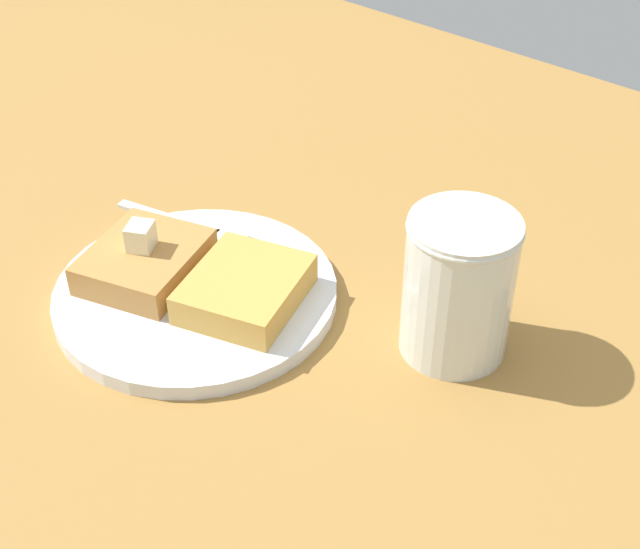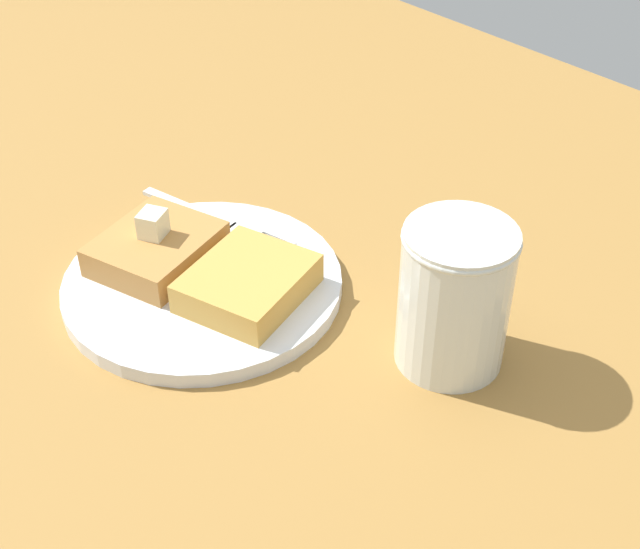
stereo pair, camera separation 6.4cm
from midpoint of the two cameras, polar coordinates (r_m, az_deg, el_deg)
name	(u,v)px [view 2 (the right image)]	position (r cm, az deg, el deg)	size (l,w,h in cm)	color
table_surface	(61,295)	(73.54, -13.88, -1.37)	(129.17, 129.17, 2.46)	olive
plate	(203,283)	(69.70, -4.91, -0.67)	(21.78, 21.78, 1.23)	white
toast_slice_left	(156,249)	(70.81, -7.90, 1.55)	(7.82, 9.20, 2.43)	#B57D3E
toast_slice_middle	(248,283)	(66.67, -1.90, -0.66)	(7.82, 9.20, 2.43)	gold
butter_pat_primary	(153,224)	(69.69, -8.09, 3.14)	(2.07, 1.86, 2.07)	#F0EBC6
fork	(223,222)	(75.17, -3.79, 3.26)	(15.91, 5.02, 0.36)	silver
syrup_jar	(454,302)	(62.02, 11.52, -1.83)	(7.89, 7.89, 10.87)	#461E0A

